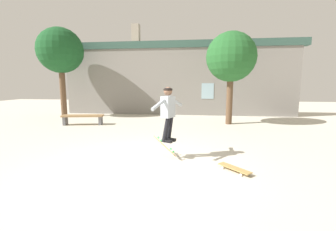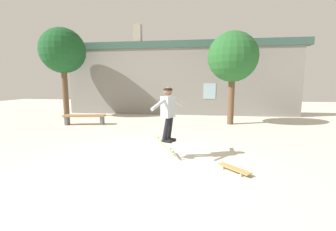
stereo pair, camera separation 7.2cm
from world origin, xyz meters
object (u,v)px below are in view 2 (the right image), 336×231
at_px(tree_right, 233,57).
at_px(skateboard_resting, 234,169).
at_px(skateboard_flipping, 165,146).
at_px(park_bench, 85,117).
at_px(tree_left, 63,51).
at_px(skater, 168,109).

height_order(tree_right, skateboard_resting, tree_right).
bearing_deg(skateboard_resting, skateboard_flipping, 23.46).
height_order(park_bench, skateboard_flipping, skateboard_flipping).
height_order(tree_right, tree_left, tree_left).
bearing_deg(skateboard_flipping, tree_right, 100.70).
bearing_deg(skateboard_resting, park_bench, 8.59).
relative_size(park_bench, skateboard_flipping, 3.04).
height_order(skater, skateboard_resting, skater).
bearing_deg(tree_left, skateboard_resting, -40.42).
xyz_separation_m(tree_right, park_bench, (-6.62, -1.06, -2.68)).
bearing_deg(skater, park_bench, 162.74).
bearing_deg(tree_right, tree_left, 172.59).
xyz_separation_m(skater, skateboard_flipping, (-0.09, 0.04, -0.93)).
bearing_deg(skater, skateboard_flipping, -176.37).
distance_m(skater, skateboard_resting, 2.03).
relative_size(tree_right, tree_left, 0.85).
height_order(skater, skateboard_flipping, skater).
distance_m(tree_right, park_bench, 7.22).
bearing_deg(tree_right, skater, -113.09).
xyz_separation_m(tree_left, skateboard_flipping, (6.60, -6.28, -3.31)).
bearing_deg(skateboard_resting, skater, 23.35).
bearing_deg(park_bench, tree_right, -1.49).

